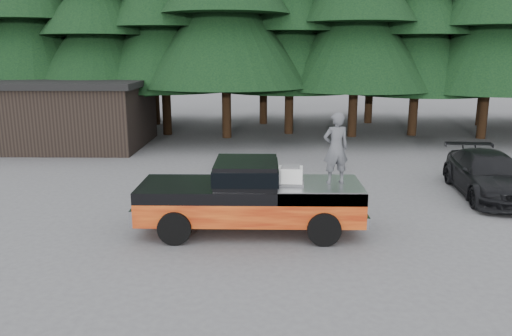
{
  "coord_description": "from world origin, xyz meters",
  "views": [
    {
      "loc": [
        1.13,
        -12.83,
        4.71
      ],
      "look_at": [
        0.89,
        0.0,
        1.68
      ],
      "focal_mm": 35.0,
      "sensor_mm": 36.0,
      "label": 1
    }
  ],
  "objects_px": {
    "pickup_truck": "(250,207)",
    "air_compressor": "(290,176)",
    "utility_building": "(64,113)",
    "parked_car": "(488,175)",
    "man_on_bed": "(336,148)"
  },
  "relations": [
    {
      "from": "pickup_truck",
      "to": "utility_building",
      "type": "height_order",
      "value": "utility_building"
    },
    {
      "from": "pickup_truck",
      "to": "air_compressor",
      "type": "distance_m",
      "value": 1.37
    },
    {
      "from": "pickup_truck",
      "to": "parked_car",
      "type": "bearing_deg",
      "value": 24.13
    },
    {
      "from": "pickup_truck",
      "to": "man_on_bed",
      "type": "relative_size",
      "value": 3.22
    },
    {
      "from": "pickup_truck",
      "to": "utility_building",
      "type": "bearing_deg",
      "value": 128.63
    },
    {
      "from": "pickup_truck",
      "to": "man_on_bed",
      "type": "distance_m",
      "value": 2.73
    },
    {
      "from": "parked_car",
      "to": "man_on_bed",
      "type": "bearing_deg",
      "value": -142.9
    },
    {
      "from": "pickup_truck",
      "to": "man_on_bed",
      "type": "bearing_deg",
      "value": 0.28
    },
    {
      "from": "pickup_truck",
      "to": "air_compressor",
      "type": "bearing_deg",
      "value": -6.71
    },
    {
      "from": "air_compressor",
      "to": "man_on_bed",
      "type": "xyz_separation_m",
      "value": [
        1.16,
        0.13,
        0.72
      ]
    },
    {
      "from": "man_on_bed",
      "to": "utility_building",
      "type": "distance_m",
      "value": 17.07
    },
    {
      "from": "pickup_truck",
      "to": "utility_building",
      "type": "relative_size",
      "value": 0.71
    },
    {
      "from": "pickup_truck",
      "to": "man_on_bed",
      "type": "height_order",
      "value": "man_on_bed"
    },
    {
      "from": "parked_car",
      "to": "utility_building",
      "type": "bearing_deg",
      "value": 158.71
    },
    {
      "from": "pickup_truck",
      "to": "parked_car",
      "type": "height_order",
      "value": "parked_car"
    }
  ]
}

